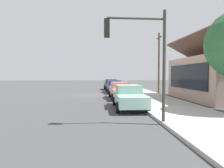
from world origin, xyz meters
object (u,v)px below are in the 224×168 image
car_charcoal (111,84)px  fire_hydrant_red (135,94)px  car_coral (120,90)px  car_seafoam (129,96)px  traffic_light_main (141,48)px  car_navy (114,86)px  utility_pole_wooden (159,62)px

car_charcoal → fire_hydrant_red: (11.63, 1.57, -0.32)m
car_coral → fire_hydrant_red: bearing=82.4°
car_seafoam → traffic_light_main: traffic_light_main is taller
car_charcoal → traffic_light_main: traffic_light_main is taller
car_charcoal → traffic_light_main: 21.63m
car_charcoal → car_coral: size_ratio=0.98×
car_navy → car_seafoam: (11.63, 0.01, 0.00)m
car_navy → utility_pole_wooden: utility_pole_wooden is taller
car_seafoam → car_coral: bearing=-179.6°
car_charcoal → utility_pole_wooden: (6.16, 5.57, 3.11)m
car_coral → fire_hydrant_red: size_ratio=6.64×
car_navy → car_coral: size_ratio=1.03×
car_navy → fire_hydrant_red: 6.48m
car_navy → traffic_light_main: size_ratio=0.93×
car_seafoam → traffic_light_main: (4.50, -0.17, 2.67)m
car_charcoal → car_coral: bearing=-0.9°
car_charcoal → car_navy: bearing=-0.6°
car_navy → car_coral: (6.13, 0.03, -0.00)m
car_coral → fire_hydrant_red: 1.51m
car_navy → car_seafoam: size_ratio=1.01×
car_seafoam → car_navy: bearing=-179.3°
fire_hydrant_red → car_seafoam: bearing=-15.5°
utility_pole_wooden → traffic_light_main: bearing=-20.3°
car_coral → traffic_light_main: bearing=-2.4°
car_coral → traffic_light_main: (10.00, -0.20, 2.68)m
traffic_light_main → fire_hydrant_red: size_ratio=7.32×
traffic_light_main → utility_pole_wooden: utility_pole_wooden is taller
fire_hydrant_red → traffic_light_main: bearing=-9.6°
car_navy → traffic_light_main: (16.13, -0.16, 2.68)m
car_coral → car_charcoal: bearing=179.3°
car_navy → utility_pole_wooden: 6.37m
car_seafoam → fire_hydrant_red: bearing=165.1°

